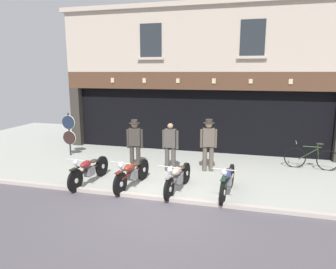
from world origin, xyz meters
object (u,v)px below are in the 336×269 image
Objects in this scene: motorcycle_center_left at (132,173)px; shopkeeper_center at (170,145)px; salesman_left at (135,141)px; advert_board_near at (238,110)px; motorcycle_center at (178,177)px; advert_board_far at (263,109)px; leaning_bicycle at (311,158)px; motorcycle_left at (89,170)px; tyre_sign_pole at (69,131)px; motorcycle_center_right at (227,180)px; salesman_right at (208,142)px.

shopkeeper_center is at bearing -103.98° from motorcycle_center_left.
advert_board_near is (3.29, 2.93, 0.85)m from salesman_left.
motorcycle_center_left is 1.23× the size of shopkeeper_center.
motorcycle_center_left is 1.00× the size of motorcycle_center.
motorcycle_center_left is at bearing 69.95° from shopkeeper_center.
leaning_bicycle is (1.66, -1.44, -1.49)m from advert_board_far.
motorcycle_left is 2.77m from shopkeeper_center.
tyre_sign_pole is at bearing -10.42° from shopkeeper_center.
salesman_left is 0.97× the size of leaning_bicycle.
motorcycle_center_right reaches higher than motorcycle_center_left.
tyre_sign_pole is at bearing -165.05° from advert_board_far.
tyre_sign_pole is (-2.36, 2.72, 0.58)m from motorcycle_left.
salesman_left is (0.79, 1.77, 0.53)m from motorcycle_left.
motorcycle_center_left is at bearing -120.42° from advert_board_near.
salesman_left is 6.11m from leaning_bicycle.
motorcycle_left reaches higher than motorcycle_center.
salesman_left reaches higher than shopkeeper_center.
motorcycle_center is at bearing 125.42° from salesman_left.
advert_board_near is at bearing -151.07° from salesman_left.
motorcycle_left is 1.18× the size of leaning_bicycle.
leaning_bicycle is (4.65, 1.45, -0.52)m from shopkeeper_center.
salesman_left reaches higher than motorcycle_left.
motorcycle_center is 1.18× the size of tyre_sign_pole.
shopkeeper_center is at bearing -125.24° from advert_board_near.
shopkeeper_center is 0.93× the size of leaning_bicycle.
motorcycle_center_right is at bearing 99.98° from salesman_right.
advert_board_far reaches higher than motorcycle_center_right.
shopkeeper_center is at bearing 168.92° from salesman_left.
shopkeeper_center reaches higher than motorcycle_center_left.
advert_board_far reaches higher than salesman_left.
motorcycle_center is at bearing 133.69° from leaning_bicycle.
advert_board_far reaches higher than shopkeeper_center.
motorcycle_left is 1.03× the size of motorcycle_center.
motorcycle_center_left is 2.23× the size of advert_board_near.
tyre_sign_pole is 0.97× the size of leaning_bicycle.
motorcycle_center is 0.99× the size of motorcycle_center_right.
shopkeeper_center is at bearing -11.75° from tyre_sign_pole.
tyre_sign_pole is (-3.71, 2.68, 0.58)m from motorcycle_center_left.
tyre_sign_pole is 6.79m from advert_board_near.
motorcycle_left is 1.03× the size of motorcycle_center_left.
tyre_sign_pole is (-3.15, 0.95, 0.05)m from salesman_left.
advert_board_near is at bearing -99.78° from motorcycle_center.
salesman_right is at bearing -98.63° from motorcycle_center.
shopkeeper_center is 1.81× the size of advert_board_near.
salesman_left is 1.85× the size of advert_board_far.
shopkeeper_center is 3.65m from advert_board_near.
salesman_right is at bearing -107.42° from advert_board_near.
advert_board_far is (2.99, 2.89, 0.97)m from shopkeeper_center.
motorcycle_center_right is 3.70m from salesman_left.
salesman_left is 5.24m from advert_board_far.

